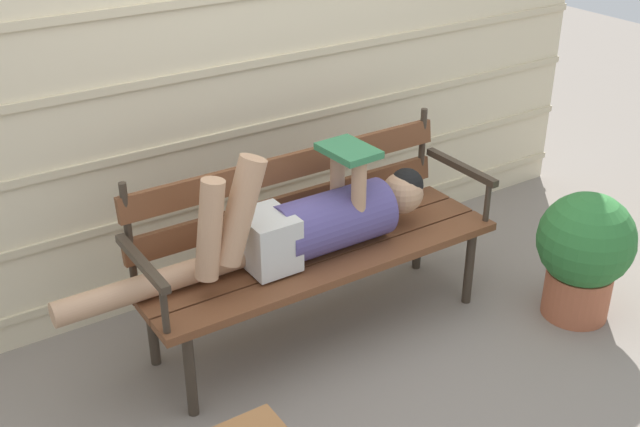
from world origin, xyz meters
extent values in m
plane|color=gray|center=(0.00, 0.00, 0.00)|extent=(12.00, 12.00, 0.00)
cube|color=beige|center=(0.00, 0.73, 1.09)|extent=(4.21, 0.06, 2.18)
cube|color=beige|center=(0.00, 0.69, 0.16)|extent=(4.21, 0.02, 0.04)
cube|color=beige|center=(0.00, 0.69, 0.47)|extent=(4.21, 0.02, 0.04)
cube|color=beige|center=(0.00, 0.69, 0.78)|extent=(4.21, 0.02, 0.04)
cube|color=beige|center=(0.00, 0.69, 1.09)|extent=(4.21, 0.02, 0.04)
cube|color=brown|center=(0.00, -0.08, 0.40)|extent=(1.64, 0.15, 0.04)
cube|color=brown|center=(0.00, 0.08, 0.40)|extent=(1.64, 0.15, 0.04)
cube|color=brown|center=(0.00, 0.24, 0.40)|extent=(1.64, 0.15, 0.04)
cube|color=brown|center=(0.00, 0.32, 0.54)|extent=(1.57, 0.05, 0.11)
cube|color=brown|center=(0.00, 0.32, 0.73)|extent=(1.57, 0.05, 0.11)
cylinder|color=#382D23|center=(-0.75, 0.32, 0.63)|extent=(0.03, 0.03, 0.42)
cylinder|color=#382D23|center=(0.75, 0.32, 0.63)|extent=(0.03, 0.03, 0.42)
cylinder|color=#382D23|center=(-0.72, -0.11, 0.19)|extent=(0.04, 0.04, 0.39)
cylinder|color=#382D23|center=(0.72, -0.11, 0.19)|extent=(0.04, 0.04, 0.39)
cylinder|color=#382D23|center=(-0.72, 0.27, 0.19)|extent=(0.04, 0.04, 0.39)
cylinder|color=#382D23|center=(0.72, 0.27, 0.19)|extent=(0.04, 0.04, 0.39)
cube|color=#382D23|center=(-0.79, 0.08, 0.62)|extent=(0.04, 0.46, 0.03)
cylinder|color=#382D23|center=(-0.79, -0.11, 0.52)|extent=(0.03, 0.03, 0.20)
cube|color=#382D23|center=(0.79, 0.08, 0.62)|extent=(0.04, 0.46, 0.03)
cylinder|color=#382D23|center=(0.79, -0.11, 0.52)|extent=(0.03, 0.03, 0.20)
cylinder|color=#514784|center=(0.06, 0.08, 0.55)|extent=(0.52, 0.26, 0.26)
cube|color=silver|center=(-0.26, 0.08, 0.55)|extent=(0.20, 0.24, 0.23)
sphere|color=tan|center=(0.44, 0.08, 0.58)|extent=(0.19, 0.19, 0.19)
sphere|color=black|center=(0.46, 0.08, 0.61)|extent=(0.16, 0.16, 0.16)
cylinder|color=tan|center=(-0.41, 0.02, 0.76)|extent=(0.24, 0.11, 0.45)
cylinder|color=tan|center=(-0.54, 0.02, 0.71)|extent=(0.15, 0.09, 0.41)
cylinder|color=tan|center=(-0.73, 0.14, 0.48)|extent=(0.80, 0.10, 0.10)
cylinder|color=tan|center=(0.14, 0.00, 0.70)|extent=(0.06, 0.06, 0.29)
cylinder|color=tan|center=(0.14, 0.16, 0.70)|extent=(0.06, 0.06, 0.29)
cube|color=#337A4C|center=(0.14, 0.08, 0.86)|extent=(0.19, 0.26, 0.03)
cylinder|color=#AD5B3D|center=(1.08, -0.46, 0.12)|extent=(0.30, 0.30, 0.23)
sphere|color=#2D7033|center=(1.08, -0.46, 0.40)|extent=(0.44, 0.44, 0.44)
camera|label=1|loc=(-1.62, -2.40, 2.15)|focal=44.37mm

